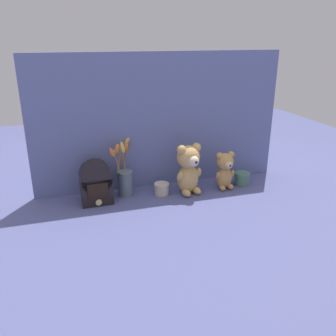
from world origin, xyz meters
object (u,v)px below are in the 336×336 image
flower_vase (125,177)px  vintage_radio (96,183)px  teddy_bear_medium (225,170)px  decorative_tin_tall (242,178)px  teddy_bear_large (189,168)px  decorative_tin_short (162,189)px

flower_vase → vintage_radio: bearing=-162.6°
teddy_bear_medium → decorative_tin_tall: 0.15m
teddy_bear_medium → decorative_tin_tall: (0.12, 0.02, -0.08)m
flower_vase → decorative_tin_tall: 0.70m
teddy_bear_large → decorative_tin_tall: 0.37m
teddy_bear_large → teddy_bear_medium: 0.23m
teddy_bear_large → decorative_tin_tall: bearing=3.7°
decorative_tin_tall → flower_vase: bearing=175.0°
teddy_bear_large → decorative_tin_short: teddy_bear_large is taller
flower_vase → teddy_bear_medium: bearing=-8.0°
decorative_tin_short → flower_vase: bearing=164.9°
decorative_tin_tall → decorative_tin_short: (-0.50, 0.01, -0.01)m
vintage_radio → teddy_bear_large: bearing=-3.7°
teddy_bear_large → teddy_bear_medium: teddy_bear_large is taller
decorative_tin_short → vintage_radio: bearing=179.5°
teddy_bear_large → teddy_bear_medium: size_ratio=1.31×
teddy_bear_medium → vintage_radio: bearing=177.7°
vintage_radio → decorative_tin_tall: 0.86m
decorative_tin_tall → teddy_bear_large: bearing=-176.3°
teddy_bear_large → teddy_bear_medium: (0.22, 0.00, -0.04)m
decorative_tin_tall → decorative_tin_short: decorative_tin_tall is taller
flower_vase → decorative_tin_short: (0.20, -0.05, -0.07)m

